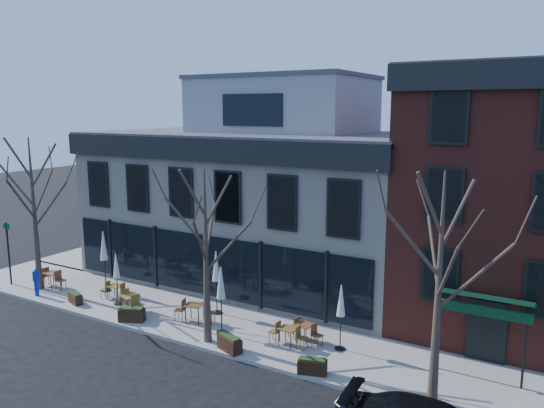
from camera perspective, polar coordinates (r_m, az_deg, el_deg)
The scene contains 25 objects.
ground at distance 27.00m, azimuth -7.00°, elevation -10.38°, with size 120.00×120.00×0.00m, color black.
sidewalk_front at distance 23.59m, azimuth -3.78°, elevation -13.24°, with size 33.50×4.70×0.15m, color gray.
sidewalk_side at distance 38.45m, azimuth -15.02°, elevation -4.30°, with size 4.50×12.00×0.15m, color gray.
corner_building at distance 29.82m, azimuth -1.19°, elevation 1.05°, with size 18.39×10.39×11.10m.
red_brick_building at distance 25.43m, azimuth 24.39°, elevation 0.65°, with size 8.20×11.78×11.18m.
tree_corner at distance 29.72m, azimuth -24.21°, elevation -0.80°, with size 3.93×3.98×7.92m.
tree_mid at distance 21.14m, azimuth -7.10°, elevation -5.40°, with size 3.50×3.55×7.04m.
tree_right at distance 17.37m, azimuth 17.53°, elevation -8.48°, with size 3.72×3.77×7.48m.
sign_pole at distance 31.63m, azimuth -26.49°, elevation -4.39°, with size 0.50×0.10×3.40m.
call_box at distance 29.46m, azimuth -24.05°, elevation -7.61°, with size 0.28×0.28×1.40m.
cafe_set_0 at distance 30.56m, azimuth -22.58°, elevation -7.35°, with size 1.87×0.76×0.98m.
cafe_set_1 at distance 27.65m, azimuth -16.49°, elevation -8.91°, with size 1.70×0.77×0.88m.
cafe_set_2 at distance 25.74m, azimuth -15.01°, elevation -10.13°, with size 1.94×1.04×1.00m.
cafe_set_3 at distance 24.13m, azimuth -8.33°, elevation -11.28°, with size 1.93×0.97×0.99m.
cafe_set_4 at distance 21.72m, azimuth 1.74°, elevation -13.82°, with size 1.69×0.68×0.89m.
cafe_set_5 at distance 22.09m, azimuth 3.59°, elevation -13.43°, with size 1.71×0.80×0.88m.
umbrella_0 at distance 28.56m, azimuth -17.65°, elevation -4.65°, with size 0.50×0.50×3.15m.
umbrella_1 at distance 26.52m, azimuth -16.40°, elevation -6.68°, with size 0.41×0.41×2.54m.
umbrella_2 at distance 24.45m, azimuth -6.02°, elevation -7.03°, with size 0.47×0.47×2.95m.
umbrella_3 at distance 22.31m, azimuth -5.51°, elevation -8.81°, with size 0.46×0.46×2.90m.
umbrella_4 at distance 21.00m, azimuth 7.43°, elevation -10.64°, with size 0.42×0.42×2.63m.
planter_0 at distance 27.77m, azimuth -20.39°, elevation -9.47°, with size 1.01×0.64×0.53m.
planter_1 at distance 24.78m, azimuth -14.84°, elevation -11.42°, with size 1.22×0.89×0.63m.
planter_2 at distance 21.37m, azimuth -4.58°, elevation -14.69°, with size 1.21×0.81×0.63m.
planter_3 at distance 19.73m, azimuth 4.37°, elevation -16.99°, with size 1.11×0.69×0.58m.
Camera 1 is at (15.44, -20.05, 9.42)m, focal length 35.00 mm.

